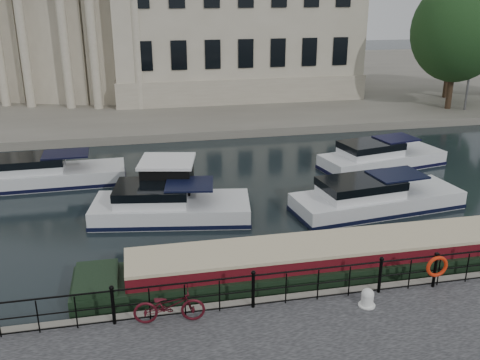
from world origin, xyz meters
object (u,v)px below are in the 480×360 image
(bicycle, at_px, (169,305))
(narrowboat, at_px, (324,264))
(life_ring_post, at_px, (437,267))
(harbour_hut, at_px, (168,184))
(mooring_bollard, at_px, (367,298))

(bicycle, relative_size, narrowboat, 0.12)
(bicycle, xyz_separation_m, life_ring_post, (8.29, 0.09, 0.21))
(bicycle, distance_m, harbour_hut, 10.15)
(bicycle, height_order, harbour_hut, harbour_hut)
(mooring_bollard, height_order, life_ring_post, life_ring_post)
(narrowboat, bearing_deg, mooring_bollard, -85.03)
(bicycle, relative_size, life_ring_post, 1.70)
(bicycle, height_order, life_ring_post, life_ring_post)
(harbour_hut, bearing_deg, narrowboat, -46.03)
(narrowboat, xyz_separation_m, harbour_hut, (-4.76, 7.57, 0.59))
(harbour_hut, bearing_deg, life_ring_post, -41.37)
(bicycle, bearing_deg, mooring_bollard, -89.01)
(narrowboat, distance_m, harbour_hut, 8.96)
(life_ring_post, relative_size, narrowboat, 0.07)
(bicycle, xyz_separation_m, narrowboat, (5.55, 2.55, -0.71))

